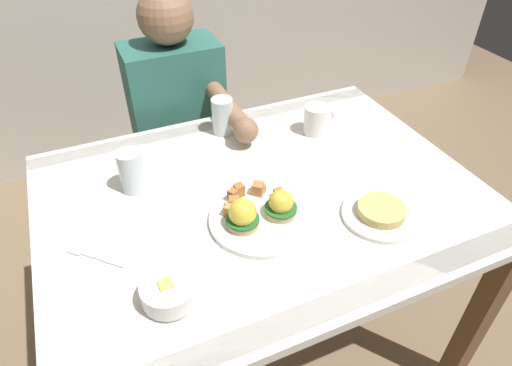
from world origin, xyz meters
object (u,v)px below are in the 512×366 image
Objects in this scene: eggs_benedict_plate at (260,213)px; fruit_bowl at (169,292)px; fork at (93,256)px; side_plate at (381,213)px; dining_table at (262,220)px; coffee_mug at (317,119)px; water_glass_near at (132,173)px; water_glass_far at (223,118)px; diner_person at (181,123)px.

fruit_bowl is (-0.28, -0.15, 0.00)m from eggs_benedict_plate.
eggs_benedict_plate is 2.19× the size of fork.
side_plate is (0.70, -0.16, 0.01)m from fork.
side_plate reaches higher than fork.
fork is at bearing -173.20° from dining_table.
coffee_mug is (0.34, 0.32, 0.02)m from eggs_benedict_plate.
water_glass_near is at bearing 153.70° from dining_table.
water_glass_near is at bearing -151.34° from water_glass_far.
coffee_mug is (0.62, 0.46, 0.02)m from fruit_bowl.
fork is at bearing -160.31° from coffee_mug.
diner_person is (0.26, 0.85, -0.12)m from fruit_bowl.
diner_person reaches higher than water_glass_near.
dining_table is 10.00× the size of fruit_bowl.
fruit_bowl is 0.99× the size of water_glass_far.
coffee_mug is (0.29, 0.21, 0.16)m from dining_table.
eggs_benedict_plate is 0.31m from fruit_bowl.
diner_person reaches higher than dining_table.
eggs_benedict_plate is 0.47m from coffee_mug.
dining_table is 0.43m from fruit_bowl.
fork is 0.26m from water_glass_near.
fork is (-0.14, 0.19, -0.03)m from fruit_bowl.
water_glass_near is (-0.27, 0.26, 0.03)m from eggs_benedict_plate.
fruit_bowl is 0.57m from side_plate.
water_glass_far is at bearing 156.08° from coffee_mug.
eggs_benedict_plate is 2.43× the size of coffee_mug.
dining_table is 9.73× the size of fork.
side_plate is at bearing 3.58° from fruit_bowl.
water_glass_near is at bearing -174.77° from coffee_mug.
water_glass_far is at bearing -73.14° from diner_person.
eggs_benedict_plate is at bearing -6.31° from fork.
water_glass_far reaches higher than fork.
fork is (-0.41, 0.05, -0.02)m from eggs_benedict_plate.
eggs_benedict_plate is 0.24× the size of diner_person.
water_glass_far is at bearing 60.13° from fruit_bowl.
diner_person reaches higher than fork.
water_glass_near is 1.02× the size of water_glass_far.
fork is 1.00× the size of water_glass_near.
fruit_bowl is 0.60× the size of side_plate.
eggs_benedict_plate reaches higher than side_plate.
side_plate is at bearing -21.16° from eggs_benedict_plate.
diner_person is (0.39, 0.66, -0.09)m from fork.
diner_person is at bearing 60.38° from water_glass_near.
diner_person reaches higher than side_plate.
water_glass_far is at bearing 88.39° from dining_table.
eggs_benedict_plate is at bearing -88.67° from diner_person.
diner_person is (-0.07, 0.60, 0.02)m from dining_table.
water_glass_near reaches higher than water_glass_far.
water_glass_far reaches higher than eggs_benedict_plate.
water_glass_far is at bearing 81.86° from eggs_benedict_plate.
fruit_bowl is 0.11× the size of diner_person.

